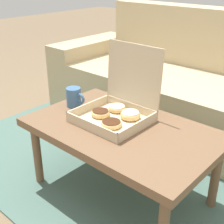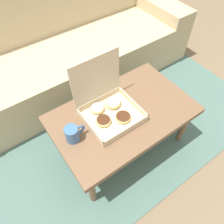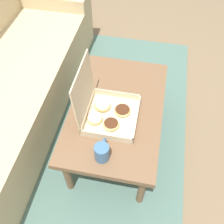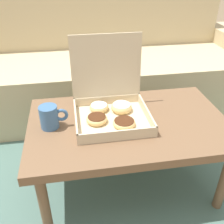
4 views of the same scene
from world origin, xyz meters
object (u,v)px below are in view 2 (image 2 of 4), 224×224
couch (61,56)px  coffee_mug (73,134)px  coffee_table (123,117)px  pastry_box (108,106)px

couch → coffee_mug: 0.98m
couch → coffee_table: size_ratio=2.59×
coffee_mug → couch: bearing=68.3°
pastry_box → coffee_mug: (-0.28, -0.05, -0.01)m
couch → pastry_box: couch is taller
pastry_box → coffee_mug: 0.28m
couch → coffee_table: 0.91m
pastry_box → couch: bearing=84.8°
couch → coffee_mug: (-0.36, -0.90, 0.17)m
couch → coffee_mug: couch is taller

